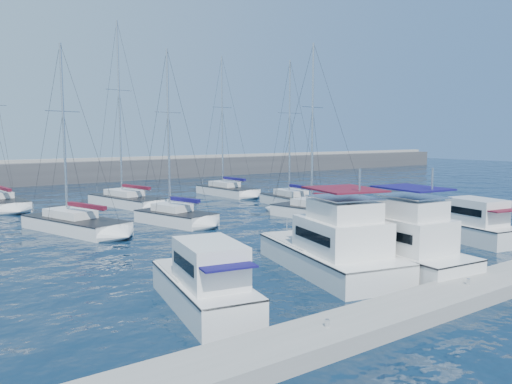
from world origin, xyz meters
TOP-DOWN VIEW (x-y plane):
  - ground at (0.00, 0.00)m, footprint 220.00×220.00m
  - breakwater at (0.00, 52.00)m, footprint 160.00×6.00m
  - dock at (0.00, -11.00)m, footprint 40.00×2.20m
  - dock_cleat_near_port at (-8.00, -11.00)m, footprint 0.16×0.16m
  - dock_cleat_centre at (0.00, -11.00)m, footprint 0.16×0.16m
  - motor_yacht_port_outer at (-9.59, -5.82)m, footprint 3.70×7.23m
  - motor_yacht_port_inner at (-1.77, -4.84)m, footprint 5.75×9.61m
  - motor_yacht_stbd_inner at (1.19, -6.35)m, footprint 4.15×9.01m
  - motor_yacht_stbd_outer at (10.64, -4.43)m, footprint 3.70×7.18m
  - sailboat_mid_b at (-9.30, 13.49)m, footprint 5.72×9.46m
  - sailboat_mid_c at (-2.11, 12.12)m, footprint 4.65×7.02m
  - sailboat_mid_d at (8.65, 7.65)m, footprint 4.68×8.53m
  - sailboat_mid_e at (11.57, 14.50)m, footprint 3.63×7.67m
  - sailboat_back_b at (-1.54, 23.72)m, footprint 5.12×9.75m
  - sailboat_back_c at (10.91, 25.56)m, footprint 3.82×8.38m

SIDE VIEW (x-z plane):
  - ground at x=0.00m, z-range 0.00..0.00m
  - dock at x=0.00m, z-range 0.00..0.60m
  - sailboat_mid_b at x=-9.30m, z-range -6.24..7.25m
  - sailboat_mid_d at x=8.65m, z-range -6.73..7.76m
  - sailboat_mid_e at x=11.57m, z-range -6.60..7.65m
  - sailboat_mid_c at x=-2.11m, z-range -6.26..7.32m
  - sailboat_back_c at x=10.91m, z-range -7.43..8.50m
  - sailboat_back_b at x=-1.54m, z-range -8.38..9.47m
  - dock_cleat_near_port at x=-8.00m, z-range 0.60..0.85m
  - dock_cleat_centre at x=0.00m, z-range 0.60..0.85m
  - motor_yacht_stbd_outer at x=10.64m, z-range -0.66..2.54m
  - motor_yacht_port_outer at x=-9.59m, z-range -0.66..2.54m
  - breakwater at x=0.00m, z-range -1.17..3.28m
  - motor_yacht_port_inner at x=-1.77m, z-range -1.21..3.48m
  - motor_yacht_stbd_inner at x=1.19m, z-range -1.21..3.48m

